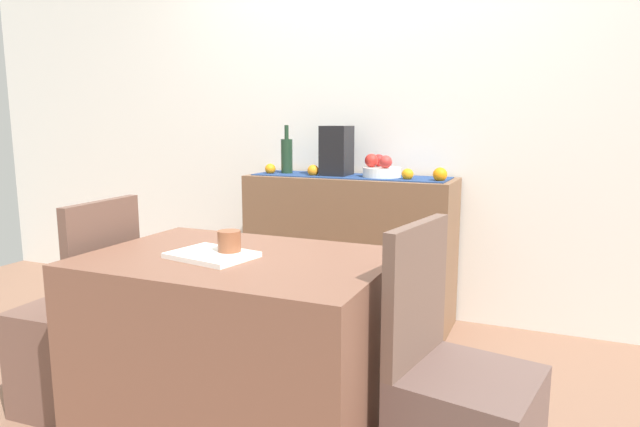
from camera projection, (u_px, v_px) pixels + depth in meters
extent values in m
cube|color=#865F4B|center=(294.00, 386.00, 2.58)|extent=(6.40, 6.40, 0.02)
cube|color=silver|center=(375.00, 98.00, 3.42)|extent=(6.40, 0.06, 2.70)
cube|color=brown|center=(349.00, 249.00, 3.36)|extent=(1.24, 0.42, 0.88)
cube|color=navy|center=(350.00, 176.00, 3.29)|extent=(1.17, 0.32, 0.01)
cylinder|color=white|center=(382.00, 172.00, 3.21)|extent=(0.22, 0.22, 0.06)
sphere|color=red|center=(386.00, 162.00, 3.13)|extent=(0.07, 0.07, 0.07)
sphere|color=red|center=(379.00, 160.00, 3.26)|extent=(0.07, 0.07, 0.07)
sphere|color=red|center=(372.00, 161.00, 3.20)|extent=(0.08, 0.08, 0.08)
cylinder|color=#1E3824|center=(287.00, 157.00, 3.43)|extent=(0.07, 0.07, 0.22)
cylinder|color=#1E3824|center=(287.00, 132.00, 3.41)|extent=(0.03, 0.03, 0.09)
cube|color=black|center=(337.00, 151.00, 3.30)|extent=(0.16, 0.18, 0.30)
sphere|color=orange|center=(313.00, 170.00, 3.30)|extent=(0.07, 0.07, 0.07)
sphere|color=orange|center=(440.00, 175.00, 3.01)|extent=(0.08, 0.08, 0.08)
sphere|color=orange|center=(270.00, 169.00, 3.43)|extent=(0.07, 0.07, 0.07)
sphere|color=orange|center=(408.00, 174.00, 3.08)|extent=(0.07, 0.07, 0.07)
cube|color=brown|center=(240.00, 355.00, 2.01)|extent=(1.06, 0.72, 0.74)
cube|color=white|center=(212.00, 255.00, 1.93)|extent=(0.31, 0.26, 0.02)
cylinder|color=brown|center=(229.00, 244.00, 1.94)|extent=(0.08, 0.08, 0.09)
cube|color=brown|center=(77.00, 356.00, 2.35)|extent=(0.42, 0.42, 0.45)
cube|color=brown|center=(104.00, 257.00, 2.21)|extent=(0.06, 0.40, 0.45)
cube|color=brown|center=(416.00, 293.00, 1.74)|extent=(0.11, 0.40, 0.45)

